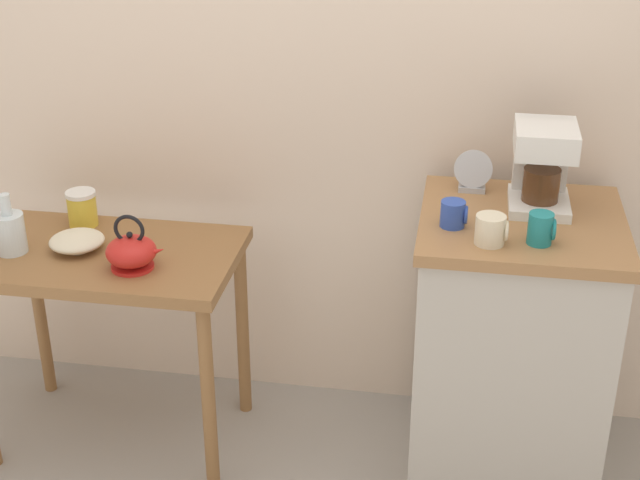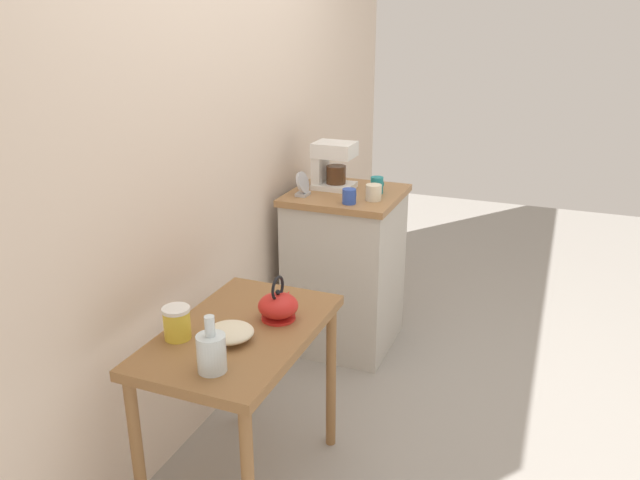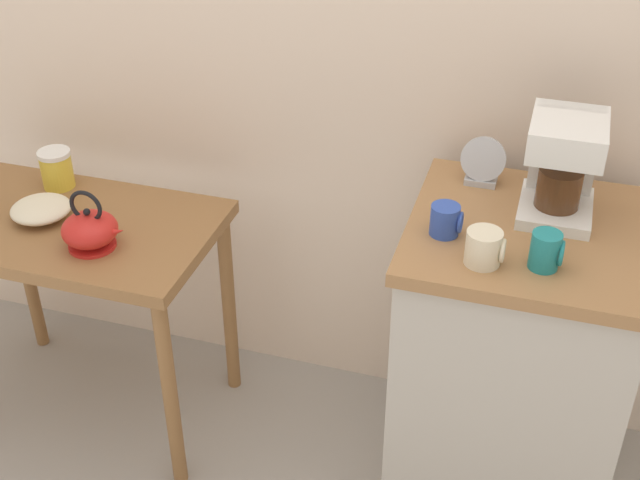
{
  "view_description": "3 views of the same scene",
  "coord_description": "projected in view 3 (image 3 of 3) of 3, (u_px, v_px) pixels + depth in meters",
  "views": [
    {
      "loc": [
        0.46,
        -2.46,
        2.05
      ],
      "look_at": [
        0.04,
        0.04,
        0.82
      ],
      "focal_mm": 51.64,
      "sensor_mm": 36.0,
      "label": 1
    },
    {
      "loc": [
        -2.48,
        -1.02,
        1.84
      ],
      "look_at": [
        -0.0,
        -0.03,
        0.87
      ],
      "focal_mm": 34.91,
      "sensor_mm": 36.0,
      "label": 2
    },
    {
      "loc": [
        0.66,
        -1.76,
        2.04
      ],
      "look_at": [
        0.11,
        0.03,
        0.81
      ],
      "focal_mm": 47.28,
      "sensor_mm": 36.0,
      "label": 3
    }
  ],
  "objects": [
    {
      "name": "mug_dark_teal",
      "position": [
        546.0,
        251.0,
        1.92
      ],
      "size": [
        0.08,
        0.07,
        0.09
      ],
      "color": "teal",
      "rests_on": "kitchen_counter"
    },
    {
      "name": "teakettle",
      "position": [
        91.0,
        229.0,
        2.33
      ],
      "size": [
        0.19,
        0.16,
        0.18
      ],
      "color": "red",
      "rests_on": "wooden_table"
    },
    {
      "name": "bowl_stoneware",
      "position": [
        41.0,
        209.0,
        2.47
      ],
      "size": [
        0.18,
        0.18,
        0.06
      ],
      "color": "beige",
      "rests_on": "wooden_table"
    },
    {
      "name": "canister_enamel",
      "position": [
        57.0,
        169.0,
        2.62
      ],
      "size": [
        0.1,
        0.1,
        0.12
      ],
      "color": "gold",
      "rests_on": "wooden_table"
    },
    {
      "name": "mug_blue",
      "position": [
        446.0,
        220.0,
        2.04
      ],
      "size": [
        0.08,
        0.07,
        0.08
      ],
      "color": "#2D4CAD",
      "rests_on": "kitchen_counter"
    },
    {
      "name": "wooden_table",
      "position": [
        77.0,
        251.0,
        2.53
      ],
      "size": [
        0.85,
        0.52,
        0.73
      ],
      "color": "olive",
      "rests_on": "ground_plane"
    },
    {
      "name": "table_clock",
      "position": [
        483.0,
        164.0,
        2.24
      ],
      "size": [
        0.12,
        0.06,
        0.13
      ],
      "color": "#B2B5BA",
      "rests_on": "kitchen_counter"
    },
    {
      "name": "coffee_maker",
      "position": [
        563.0,
        160.0,
        2.08
      ],
      "size": [
        0.18,
        0.22,
        0.26
      ],
      "color": "white",
      "rests_on": "kitchen_counter"
    },
    {
      "name": "ground_plane",
      "position": [
        284.0,
        452.0,
        2.69
      ],
      "size": [
        8.0,
        8.0,
        0.0
      ],
      "primitive_type": "plane",
      "color": "gray"
    },
    {
      "name": "kitchen_counter",
      "position": [
        509.0,
        368.0,
        2.33
      ],
      "size": [
        0.6,
        0.6,
        0.92
      ],
      "color": "#BCB7AD",
      "rests_on": "ground_plane"
    },
    {
      "name": "mug_small_cream",
      "position": [
        484.0,
        248.0,
        1.93
      ],
      "size": [
        0.09,
        0.08,
        0.08
      ],
      "color": "beige",
      "rests_on": "kitchen_counter"
    }
  ]
}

